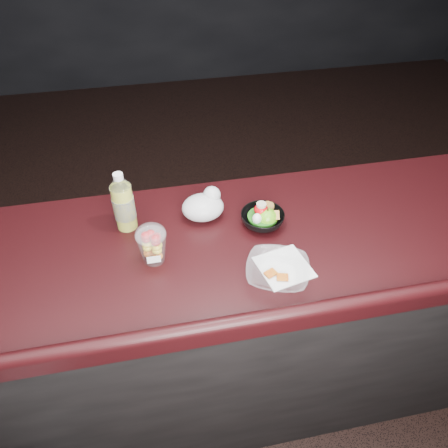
{
  "coord_description": "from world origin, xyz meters",
  "views": [
    {
      "loc": [
        -0.24,
        -0.78,
        2.09
      ],
      "look_at": [
        -0.02,
        0.3,
        1.1
      ],
      "focal_mm": 35.0,
      "sensor_mm": 36.0,
      "label": 1
    }
  ],
  "objects_px": {
    "lemonade_bottle": "(124,205)",
    "green_apple": "(267,218)",
    "takeout_bowl": "(277,272)",
    "fruit_cup": "(152,244)",
    "snack_bowl": "(262,218)"
  },
  "relations": [
    {
      "from": "lemonade_bottle",
      "to": "green_apple",
      "type": "distance_m",
      "value": 0.51
    },
    {
      "from": "lemonade_bottle",
      "to": "takeout_bowl",
      "type": "relative_size",
      "value": 0.89
    },
    {
      "from": "fruit_cup",
      "to": "takeout_bowl",
      "type": "distance_m",
      "value": 0.42
    },
    {
      "from": "fruit_cup",
      "to": "snack_bowl",
      "type": "distance_m",
      "value": 0.42
    },
    {
      "from": "fruit_cup",
      "to": "snack_bowl",
      "type": "bearing_deg",
      "value": 14.25
    },
    {
      "from": "green_apple",
      "to": "takeout_bowl",
      "type": "height_order",
      "value": "green_apple"
    },
    {
      "from": "fruit_cup",
      "to": "green_apple",
      "type": "height_order",
      "value": "fruit_cup"
    },
    {
      "from": "fruit_cup",
      "to": "green_apple",
      "type": "bearing_deg",
      "value": 12.45
    },
    {
      "from": "snack_bowl",
      "to": "takeout_bowl",
      "type": "distance_m",
      "value": 0.26
    },
    {
      "from": "snack_bowl",
      "to": "green_apple",
      "type": "bearing_deg",
      "value": -32.61
    },
    {
      "from": "lemonade_bottle",
      "to": "takeout_bowl",
      "type": "height_order",
      "value": "lemonade_bottle"
    },
    {
      "from": "green_apple",
      "to": "takeout_bowl",
      "type": "bearing_deg",
      "value": -97.92
    },
    {
      "from": "fruit_cup",
      "to": "green_apple",
      "type": "relative_size",
      "value": 1.81
    },
    {
      "from": "lemonade_bottle",
      "to": "fruit_cup",
      "type": "relative_size",
      "value": 1.61
    },
    {
      "from": "green_apple",
      "to": "takeout_bowl",
      "type": "distance_m",
      "value": 0.25
    }
  ]
}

